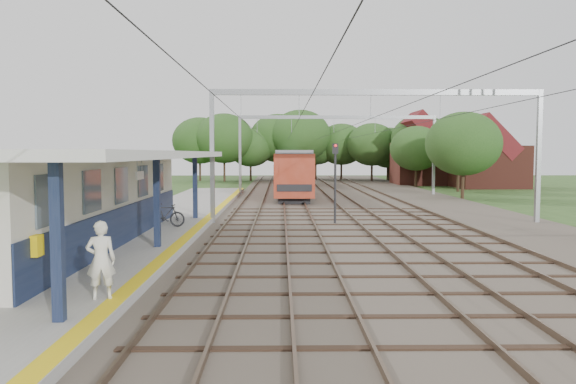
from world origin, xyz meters
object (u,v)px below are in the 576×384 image
object	(u,v)px
bicycle	(165,215)
train	(290,169)
signal_post	(335,174)
person	(101,260)

from	to	relation	value
bicycle	train	bearing A→B (deg)	-5.64
bicycle	signal_post	bearing A→B (deg)	-63.10
bicycle	train	size ratio (longest dim) A/B	0.05
train	signal_post	distance (m)	28.39
bicycle	signal_post	xyz separation A→B (m)	(8.09, 3.16, 1.73)
signal_post	bicycle	bearing A→B (deg)	-159.95
person	signal_post	distance (m)	17.45
bicycle	train	world-z (taller)	train
person	signal_post	world-z (taller)	signal_post
person	bicycle	size ratio (longest dim) A/B	1.01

